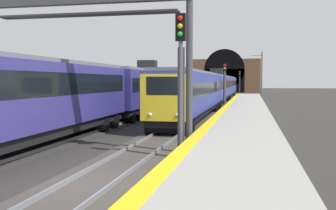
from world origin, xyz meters
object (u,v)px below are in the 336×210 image
at_px(railway_signal_near, 181,73).
at_px(railway_signal_far, 240,80).
at_px(catenary_mast_near, 262,75).
at_px(overhead_signal_gantry, 86,32).
at_px(train_adjacent_platform, 147,89).
at_px(train_main_approaching, 216,88).
at_px(railway_signal_mid, 225,83).

xyz_separation_m(railway_signal_near, railway_signal_far, (75.48, -0.00, -0.19)).
xyz_separation_m(railway_signal_near, catenary_mast_near, (53.91, -4.35, 0.70)).
xyz_separation_m(railway_signal_far, catenary_mast_near, (-21.57, -4.35, 0.89)).
height_order(railway_signal_near, railway_signal_far, railway_signal_near).
xyz_separation_m(railway_signal_near, overhead_signal_gantry, (1.12, 4.39, 1.79)).
distance_m(train_adjacent_platform, overhead_signal_gantry, 19.64).
xyz_separation_m(train_main_approaching, train_adjacent_platform, (-16.56, 5.03, 0.16)).
relative_size(railway_signal_near, railway_signal_mid, 1.17).
bearing_deg(railway_signal_mid, train_adjacent_platform, -54.98).
xyz_separation_m(railway_signal_mid, overhead_signal_gantry, (-24.11, 4.39, 2.34)).
xyz_separation_m(train_main_approaching, catenary_mast_near, (16.96, -6.22, 1.91)).
bearing_deg(catenary_mast_near, overhead_signal_gantry, 170.60).
bearing_deg(railway_signal_far, train_adjacent_platform, -7.15).
relative_size(train_main_approaching, railway_signal_far, 11.89).
relative_size(train_adjacent_platform, overhead_signal_gantry, 6.51).
height_order(train_main_approaching, railway_signal_mid, railway_signal_mid).
bearing_deg(overhead_signal_gantry, railway_signal_near, -104.26).
bearing_deg(overhead_signal_gantry, railway_signal_mid, -10.32).
bearing_deg(train_main_approaching, overhead_signal_gantry, -3.93).
distance_m(train_main_approaching, catenary_mast_near, 18.17).
height_order(railway_signal_far, catenary_mast_near, catenary_mast_near).
height_order(train_main_approaching, railway_signal_far, railway_signal_far).
xyz_separation_m(train_main_approaching, railway_signal_near, (-36.95, -1.87, 1.21)).
height_order(train_adjacent_platform, overhead_signal_gantry, overhead_signal_gantry).
bearing_deg(catenary_mast_near, train_adjacent_platform, 161.44).
bearing_deg(railway_signal_near, railway_signal_mid, -180.00).
bearing_deg(railway_signal_near, overhead_signal_gantry, -104.26).
relative_size(train_main_approaching, catenary_mast_near, 7.90).
distance_m(railway_signal_far, catenary_mast_near, 22.03).
bearing_deg(railway_signal_near, train_main_approaching, -177.10).
bearing_deg(railway_signal_mid, catenary_mast_near, 171.38).
relative_size(railway_signal_near, overhead_signal_gantry, 0.60).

